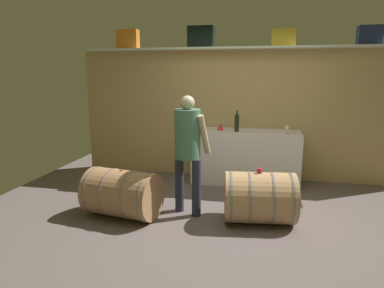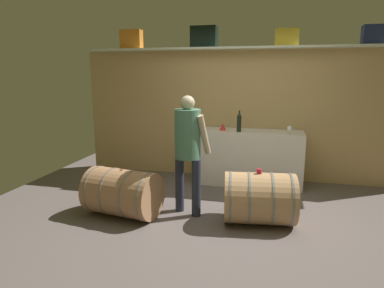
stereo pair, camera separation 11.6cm
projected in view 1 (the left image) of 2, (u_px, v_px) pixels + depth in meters
ground_plane at (229, 209)px, 4.52m from camera, size 6.76×7.23×0.02m
back_wall_panel at (239, 115)px, 5.74m from camera, size 5.56×0.10×2.16m
high_shelf_board at (240, 48)px, 5.37m from camera, size 5.11×0.40×0.03m
toolcase_orange at (128, 39)px, 5.72m from camera, size 0.37×0.19×0.32m
toolcase_black at (201, 37)px, 5.46m from camera, size 0.42×0.26×0.34m
toolcase_yellow at (283, 38)px, 5.21m from camera, size 0.36×0.26×0.26m
toolcase_navy at (369, 35)px, 4.96m from camera, size 0.33×0.22×0.28m
work_cabinet at (245, 157)px, 5.51m from camera, size 1.72×0.58×0.88m
wine_bottle_dark at (237, 122)px, 5.30m from camera, size 0.07×0.07×0.34m
wine_glass at (287, 128)px, 5.12m from camera, size 0.07×0.07×0.13m
red_funnel at (220, 127)px, 5.46m from camera, size 0.11×0.11×0.11m
wine_barrel_near at (259, 197)px, 4.05m from camera, size 0.90×0.72×0.63m
wine_barrel_far at (122, 193)px, 4.23m from camera, size 0.98×0.73×0.61m
tasting_cup at (259, 170)px, 3.99m from camera, size 0.06×0.06×0.05m
winemaker_pouring at (188, 143)px, 4.19m from camera, size 0.49×0.41×1.52m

